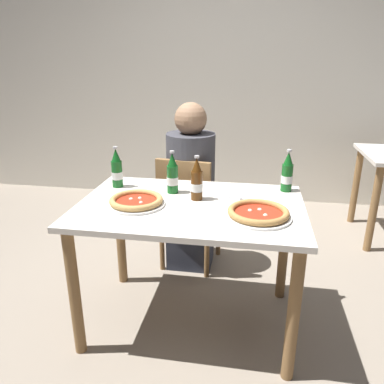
{
  "coord_description": "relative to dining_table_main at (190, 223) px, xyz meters",
  "views": [
    {
      "loc": [
        0.31,
        -1.83,
        1.49
      ],
      "look_at": [
        0.0,
        0.05,
        0.8
      ],
      "focal_mm": 35.03,
      "sensor_mm": 36.0,
      "label": 1
    }
  ],
  "objects": [
    {
      "name": "beer_bottle_left",
      "position": [
        -0.13,
        0.16,
        0.22
      ],
      "size": [
        0.07,
        0.07,
        0.25
      ],
      "color": "#14591E",
      "rests_on": "dining_table_main"
    },
    {
      "name": "chair_behind_table",
      "position": [
        -0.12,
        0.61,
        -0.15
      ],
      "size": [
        0.45,
        0.45,
        0.85
      ],
      "rotation": [
        0.0,
        0.0,
        3.0
      ],
      "color": "olive",
      "rests_on": "ground_plane"
    },
    {
      "name": "pizza_marinara_far",
      "position": [
        0.36,
        -0.12,
        0.13
      ],
      "size": [
        0.33,
        0.33,
        0.04
      ],
      "color": "white",
      "rests_on": "dining_table_main"
    },
    {
      "name": "diner_seated",
      "position": [
        -0.11,
        0.66,
        -0.05
      ],
      "size": [
        0.34,
        0.34,
        1.21
      ],
      "color": "#2D3342",
      "rests_on": "ground_plane"
    },
    {
      "name": "pizza_margherita_near",
      "position": [
        -0.28,
        -0.06,
        0.14
      ],
      "size": [
        0.31,
        0.31,
        0.04
      ],
      "color": "white",
      "rests_on": "dining_table_main"
    },
    {
      "name": "beer_bottle_extra",
      "position": [
        0.02,
        0.07,
        0.22
      ],
      "size": [
        0.07,
        0.07,
        0.25
      ],
      "color": "#512D0F",
      "rests_on": "dining_table_main"
    },
    {
      "name": "beer_bottle_right",
      "position": [
        -0.48,
        0.21,
        0.22
      ],
      "size": [
        0.07,
        0.07,
        0.25
      ],
      "color": "#14591E",
      "rests_on": "dining_table_main"
    },
    {
      "name": "back_wall_tiled",
      "position": [
        0.0,
        2.2,
        0.66
      ],
      "size": [
        7.0,
        0.1,
        2.6
      ],
      "primitive_type": "cube",
      "color": "silver",
      "rests_on": "ground_plane"
    },
    {
      "name": "dining_table_main",
      "position": [
        0.0,
        0.0,
        0.0
      ],
      "size": [
        1.2,
        0.8,
        0.75
      ],
      "color": "silver",
      "rests_on": "ground_plane"
    },
    {
      "name": "beer_bottle_center",
      "position": [
        0.52,
        0.3,
        0.22
      ],
      "size": [
        0.07,
        0.07,
        0.25
      ],
      "color": "#14591E",
      "rests_on": "dining_table_main"
    },
    {
      "name": "napkin_with_cutlery",
      "position": [
        0.21,
        0.2,
        0.12
      ],
      "size": [
        0.21,
        0.21,
        0.01
      ],
      "color": "white",
      "rests_on": "dining_table_main"
    },
    {
      "name": "ground_plane",
      "position": [
        0.0,
        0.0,
        -0.64
      ],
      "size": [
        8.0,
        8.0,
        0.0
      ],
      "primitive_type": "plane",
      "color": "gray"
    }
  ]
}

